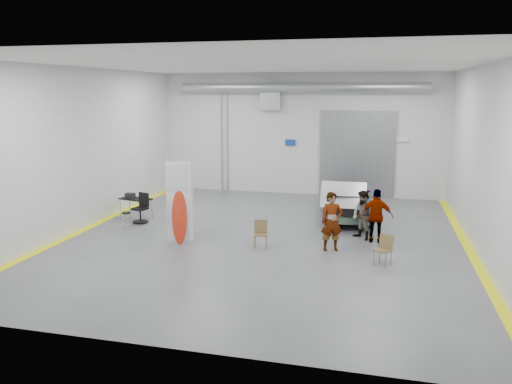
% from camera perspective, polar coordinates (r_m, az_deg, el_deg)
% --- Properties ---
extents(ground, '(16.00, 16.00, 0.00)m').
position_cam_1_polar(ground, '(17.81, 1.00, -5.29)').
color(ground, '#56585D').
rests_on(ground, ground).
extents(room_shell, '(14.02, 16.18, 6.01)m').
position_cam_1_polar(room_shell, '(19.20, 3.24, 8.30)').
color(room_shell, silver).
rests_on(room_shell, ground).
extents(sedan_car, '(2.58, 5.11, 1.42)m').
position_cam_1_polar(sedan_car, '(21.01, 10.36, -0.86)').
color(sedan_car, white).
rests_on(sedan_car, ground).
extents(person_a, '(0.83, 0.68, 1.95)m').
position_cam_1_polar(person_a, '(16.41, 8.66, -3.36)').
color(person_a, '#905D4E').
rests_on(person_a, ground).
extents(person_b, '(1.06, 1.06, 1.74)m').
position_cam_1_polar(person_b, '(17.85, 12.14, -2.62)').
color(person_b, '#44657D').
rests_on(person_b, ground).
extents(person_c, '(1.11, 0.49, 1.88)m').
position_cam_1_polar(person_c, '(17.56, 13.63, -2.68)').
color(person_c, brown).
rests_on(person_c, ground).
extents(surfboard_display, '(0.84, 0.38, 3.02)m').
position_cam_1_polar(surfboard_display, '(17.06, -8.95, -1.94)').
color(surfboard_display, white).
rests_on(surfboard_display, ground).
extents(folding_chair_near, '(0.51, 0.53, 0.93)m').
position_cam_1_polar(folding_chair_near, '(16.63, 0.52, -5.48)').
color(folding_chair_near, brown).
rests_on(folding_chair_near, ground).
extents(folding_chair_far, '(0.58, 0.62, 0.92)m').
position_cam_1_polar(folding_chair_far, '(15.52, 14.27, -7.12)').
color(folding_chair_far, brown).
rests_on(folding_chair_far, ground).
extents(shop_stool, '(0.34, 0.34, 0.67)m').
position_cam_1_polar(shop_stool, '(19.43, -14.56, -3.22)').
color(shop_stool, black).
rests_on(shop_stool, ground).
extents(work_table, '(1.42, 0.95, 1.07)m').
position_cam_1_polar(work_table, '(21.01, -13.75, -0.70)').
color(work_table, '#989BA1').
rests_on(work_table, ground).
extents(office_chair, '(0.63, 0.66, 1.16)m').
position_cam_1_polar(office_chair, '(20.29, -13.01, -2.00)').
color(office_chair, black).
rests_on(office_chair, ground).
extents(trunk_lid, '(1.66, 1.01, 0.04)m').
position_cam_1_polar(trunk_lid, '(18.70, 10.00, -0.09)').
color(trunk_lid, silver).
rests_on(trunk_lid, sedan_car).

